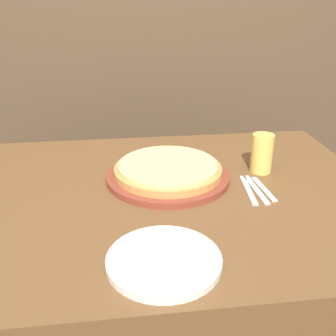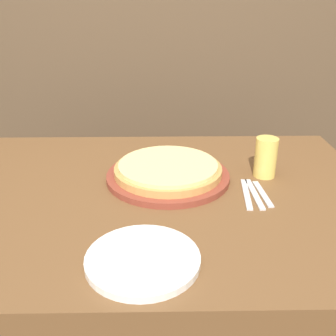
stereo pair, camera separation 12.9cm
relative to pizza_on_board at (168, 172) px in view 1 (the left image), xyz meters
name	(u,v)px [view 1 (the left image)]	position (x,y,z in m)	size (l,w,h in m)	color
back_wall	(138,1)	(-0.03, 0.99, 0.50)	(6.00, 0.05, 2.60)	brown
dining_table	(164,289)	(-0.03, -0.09, -0.41)	(1.38, 1.01, 0.77)	brown
pizza_on_board	(168,172)	(0.00, 0.00, 0.00)	(0.41, 0.41, 0.06)	brown
beer_glass	(262,152)	(0.33, 0.02, 0.05)	(0.07, 0.07, 0.13)	#E5C65B
dinner_plate	(164,260)	(-0.07, -0.44, -0.02)	(0.27, 0.27, 0.02)	white
fork	(248,190)	(0.24, -0.11, -0.02)	(0.04, 0.20, 0.00)	silver
dinner_knife	(256,189)	(0.26, -0.11, -0.02)	(0.02, 0.19, 0.00)	silver
spoon	(264,189)	(0.29, -0.11, -0.02)	(0.03, 0.17, 0.00)	silver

